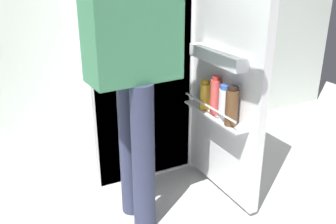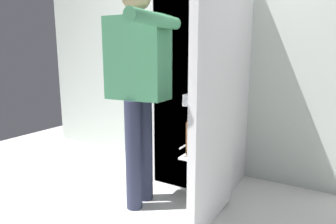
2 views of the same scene
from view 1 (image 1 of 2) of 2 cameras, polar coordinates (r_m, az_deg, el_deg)
ground_plane at (r=2.44m, az=-0.70°, el=-12.47°), size 5.63×5.63×0.00m
refrigerator at (r=2.50m, az=-5.02°, el=11.05°), size 0.73×1.23×1.82m
person at (r=1.86m, az=-5.02°, el=9.92°), size 0.57×0.74×1.65m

